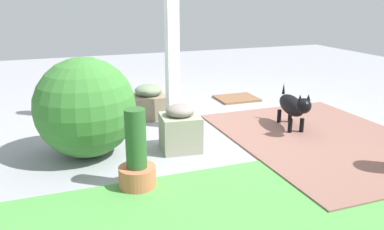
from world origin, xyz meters
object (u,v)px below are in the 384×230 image
Objects in this scene: round_shrub at (85,108)px; doormat at (237,98)px; dog at (293,106)px; porch_pillar at (172,11)px; stone_planter_nearest at (149,102)px; terracotta_pot_tall at (137,159)px; stone_planter_mid at (180,129)px.

doormat is (-2.23, -1.34, -0.45)m from round_shrub.
porch_pillar is at bearing -26.58° from dog.
porch_pillar is at bearing 111.57° from stone_planter_nearest.
dog is (-1.19, 0.60, -1.01)m from porch_pillar.
round_shrub is at bearing -1.82° from dog.
stone_planter_nearest is 0.69× the size of terracotta_pot_tall.
dog reaches higher than doormat.
porch_pillar is 1.94m from doormat.
dog is 1.44m from doormat.
terracotta_pot_tall reaches higher than stone_planter_nearest.
dog is at bearing -175.34° from stone_planter_mid.
terracotta_pot_tall is at bearing 20.70° from dog.
stone_planter_nearest is 0.47× the size of round_shrub.
round_shrub is 1.46× the size of terracotta_pot_tall.
dog is (-2.20, 0.07, -0.18)m from round_shrub.
dog is (-1.35, -0.11, 0.07)m from stone_planter_mid.
dog reaches higher than stone_planter_mid.
stone_planter_nearest is 0.62× the size of dog.
round_shrub reaches higher than terracotta_pot_tall.
porch_pillar is 1.30m from stone_planter_mid.
stone_planter_nearest is 0.95× the size of stone_planter_mid.
doormat is (-1.95, -2.14, -0.21)m from terracotta_pot_tall.
stone_planter_nearest is 1.46m from doormat.
terracotta_pot_tall is at bearing 47.67° from doormat.
stone_planter_nearest is at bearing 15.34° from doormat.
terracotta_pot_tall reaches higher than stone_planter_mid.
terracotta_pot_tall is (0.72, 1.32, -1.06)m from porch_pillar.
stone_planter_mid is 0.91m from round_shrub.
dog is (-1.36, 1.03, 0.09)m from stone_planter_nearest.
dog is 1.22× the size of doormat.
stone_planter_mid is at bearing 90.88° from stone_planter_nearest.
round_shrub reaches higher than doormat.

